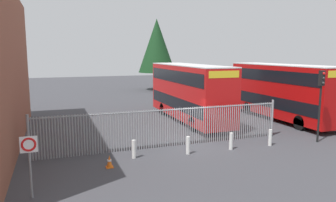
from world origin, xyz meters
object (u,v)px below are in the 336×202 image
traffic_cone_by_gate (109,161)px  bollard_near_left (134,149)px  bollard_near_right (231,141)px  speed_limit_sign_post (29,152)px  double_decker_bus_behind_fence_left (189,90)px  traffic_light_kerbside (321,93)px  bollard_center_front (188,145)px  double_decker_bus_near_gate (282,90)px  bollard_far_right (270,138)px

traffic_cone_by_gate → bollard_near_left: bearing=33.4°
bollard_near_right → speed_limit_sign_post: 10.51m
traffic_cone_by_gate → bollard_near_right: bearing=4.5°
double_decker_bus_behind_fence_left → bollard_near_right: 8.12m
speed_limit_sign_post → traffic_light_kerbside: 15.95m
bollard_center_front → bollard_near_right: same height
traffic_cone_by_gate → speed_limit_sign_post: size_ratio=0.25×
double_decker_bus_near_gate → bollard_near_right: bearing=-144.6°
bollard_near_right → bollard_near_left: bearing=175.9°
speed_limit_sign_post → bollard_center_front: bearing=20.9°
bollard_near_right → traffic_cone_by_gate: 6.84m
double_decker_bus_behind_fence_left → bollard_far_right: (1.67, -7.93, -1.95)m
bollard_center_front → bollard_far_right: size_ratio=1.00×
bollard_far_right → traffic_light_kerbside: traffic_light_kerbside is taller
bollard_near_left → traffic_cone_by_gate: (-1.40, -0.92, -0.19)m
traffic_light_kerbside → speed_limit_sign_post: bearing=-171.6°
double_decker_bus_behind_fence_left → speed_limit_sign_post: (-10.91, -10.63, -0.65)m
double_decker_bus_near_gate → bollard_center_front: (-10.56, -5.63, -1.95)m
bollard_center_front → traffic_light_kerbside: size_ratio=0.22×
bollard_near_left → bollard_center_front: (2.85, -0.32, 0.00)m
double_decker_bus_near_gate → speed_limit_sign_post: size_ratio=4.50×
bollard_near_right → traffic_light_kerbside: traffic_light_kerbside is taller
double_decker_bus_near_gate → bollard_center_front: size_ratio=11.38×
double_decker_bus_near_gate → traffic_cone_by_gate: double_decker_bus_near_gate is taller
traffic_light_kerbside → double_decker_bus_near_gate: bearing=69.4°
double_decker_bus_near_gate → traffic_cone_by_gate: (-14.81, -6.23, -2.13)m
bollard_center_front → speed_limit_sign_post: (-7.48, -2.86, 1.30)m
bollard_far_right → speed_limit_sign_post: size_ratio=0.40×
speed_limit_sign_post → traffic_cone_by_gate: bearing=34.9°
double_decker_bus_behind_fence_left → bollard_far_right: size_ratio=11.38×
double_decker_bus_near_gate → bollard_near_left: size_ratio=11.38×
bollard_near_left → bollard_near_right: 5.43m
bollard_near_left → traffic_cone_by_gate: bearing=-146.6°
bollard_far_right → speed_limit_sign_post: 12.93m
traffic_cone_by_gate → bollard_center_front: bearing=8.1°
bollard_far_right → traffic_cone_by_gate: bollard_far_right is taller
bollard_near_right → traffic_light_kerbside: bearing=-4.6°
bollard_near_right → traffic_cone_by_gate: (-6.81, -0.54, -0.19)m
bollard_near_left → traffic_light_kerbside: (11.10, -0.84, 2.51)m
double_decker_bus_behind_fence_left → traffic_cone_by_gate: (-7.67, -8.37, -2.13)m
bollard_center_front → double_decker_bus_near_gate: bearing=28.1°
bollard_center_front → traffic_light_kerbside: bearing=-3.6°
bollard_near_left → speed_limit_sign_post: size_ratio=0.40×
bollard_near_left → traffic_light_kerbside: 11.41m
traffic_cone_by_gate → speed_limit_sign_post: (-3.23, -2.25, 1.49)m
double_decker_bus_near_gate → bollard_center_front: bearing=-151.9°
bollard_center_front → traffic_light_kerbside: traffic_light_kerbside is taller
double_decker_bus_near_gate → double_decker_bus_behind_fence_left: bearing=163.3°
bollard_center_front → traffic_light_kerbside: 8.64m
double_decker_bus_near_gate → bollard_near_right: size_ratio=11.38×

